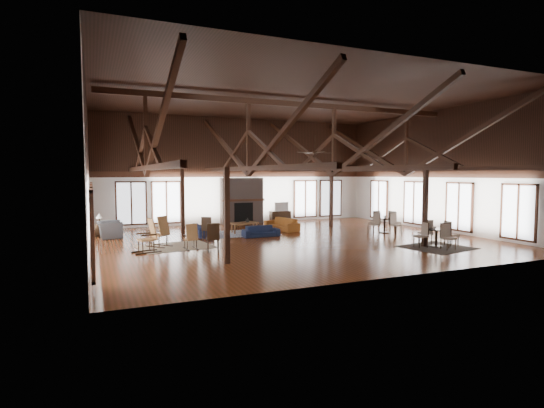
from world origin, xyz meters
name	(u,v)px	position (x,y,z in m)	size (l,w,h in m)	color
floor	(293,240)	(0.00, 0.00, 0.00)	(16.00, 16.00, 0.00)	maroon
ceiling	(293,98)	(0.00, 0.00, 6.00)	(16.00, 14.00, 0.02)	black
wall_back	(240,171)	(0.00, 7.00, 3.00)	(16.00, 0.02, 6.00)	white
wall_front	(405,168)	(0.00, -7.00, 3.00)	(16.00, 0.02, 6.00)	white
wall_left	(87,169)	(-8.00, 0.00, 3.00)	(0.02, 14.00, 6.00)	white
wall_right	(438,170)	(8.00, 0.00, 3.00)	(0.02, 14.00, 6.00)	white
roof_truss	(293,145)	(0.00, 0.00, 4.03)	(15.60, 14.07, 3.14)	black
post_grid	(293,205)	(0.00, 0.00, 1.52)	(8.16, 7.16, 3.05)	black
fireplace	(242,201)	(0.00, 6.67, 1.29)	(2.50, 0.69, 2.60)	#695650
ceiling_fan	(315,152)	(0.50, -1.00, 3.73)	(1.60, 1.60, 0.75)	black
sofa_navy_front	(261,231)	(-0.89, 1.46, 0.24)	(1.66, 0.65, 0.48)	#141C38
sofa_navy_left	(203,230)	(-3.24, 2.77, 0.26)	(0.69, 1.76, 0.51)	#141B39
sofa_orange	(282,224)	(0.89, 3.11, 0.30)	(0.80, 2.05, 0.60)	brown
coffee_table	(244,224)	(-1.18, 2.88, 0.45)	(1.45, 1.02, 0.50)	#5C311B
vase	(247,220)	(-1.03, 2.85, 0.61)	(0.20, 0.20, 0.21)	#B2B2B2
armchair	(110,230)	(-7.20, 3.66, 0.37)	(0.99, 1.14, 0.74)	#333336
side_table_lamp	(100,227)	(-7.60, 4.43, 0.40)	(0.41, 0.41, 1.06)	black
rocking_chair_a	(161,232)	(-5.45, 0.43, 0.57)	(0.99, 1.03, 1.21)	#A26C3D
rocking_chair_b	(191,237)	(-4.51, -0.61, 0.46)	(0.46, 0.79, 0.98)	#A26C3D
rocking_chair_c	(149,237)	(-6.02, -0.55, 0.58)	(1.04, 0.70, 1.22)	#A26C3D
side_chair_a	(207,227)	(-3.45, 1.15, 0.60)	(0.61, 0.61, 1.03)	black
side_chair_b	(213,235)	(-3.90, -1.45, 0.62)	(0.53, 0.53, 1.07)	black
cafe_table_near	(436,234)	(4.42, -3.69, 0.48)	(1.88, 1.88, 0.97)	black
cafe_table_far	(384,222)	(5.04, 0.29, 0.50)	(1.95, 1.95, 1.00)	black
cup_near	(434,228)	(4.32, -3.68, 0.74)	(0.12, 0.12, 0.09)	#B2B2B2
cup_far	(385,217)	(5.04, 0.24, 0.77)	(0.13, 0.13, 0.10)	#B2B2B2
tv_console	(280,216)	(2.44, 6.75, 0.31)	(1.22, 0.46, 0.61)	black
television	(281,207)	(2.48, 6.75, 0.88)	(0.92, 0.12, 0.53)	#B2B2B2
rug_tan	(175,247)	(-4.95, 0.28, 0.01)	(2.74, 2.16, 0.01)	tan
rug_navy	(242,233)	(-1.33, 2.76, 0.01)	(3.10, 2.33, 0.01)	#1A244B
rug_dark	(437,247)	(4.29, -3.86, 0.01)	(2.37, 2.16, 0.01)	black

